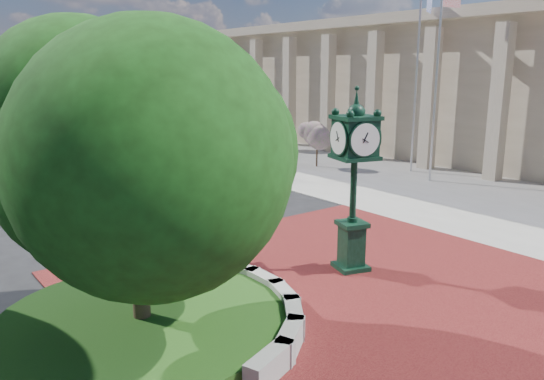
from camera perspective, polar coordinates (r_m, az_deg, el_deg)
The scene contains 15 objects.
ground at distance 14.47m, azimuth 4.89°, elevation -9.36°, with size 200.00×200.00×0.00m, color black.
plaza at distance 13.81m, azimuth 7.74°, elevation -10.48°, with size 12.00×12.00×0.04m, color maroon.
sidewalk at distance 32.46m, azimuth 13.84°, elevation 2.90°, with size 20.00×50.00×0.04m, color #9E9B93.
planter_wall at distance 12.83m, azimuth -4.21°, elevation -11.07°, with size 2.96×6.77×0.54m.
grass_bed at distance 11.88m, azimuth -13.73°, elevation -13.86°, with size 6.10×6.10×0.40m, color #1A4112.
civic_building at distance 39.34m, azimuth 18.93°, elevation 10.60°, with size 17.35×44.00×8.60m.
tree_planter at distance 10.78m, azimuth -14.73°, elevation 3.13°, with size 5.20×5.20×6.33m.
post_clock at distance 14.34m, azimuth 8.80°, elevation 1.72°, with size 1.24×1.24×4.96m.
parked_car at distance 49.68m, azimuth -22.33°, elevation 6.64°, with size 1.98×4.92×1.68m, color #62170E.
flagpole_a at distance 26.92m, azimuth 17.26°, elevation 11.13°, with size 1.49×0.17×9.54m.
flagpole_b at distance 29.21m, azimuth 15.25°, elevation 11.34°, with size 1.42×0.63×9.53m.
street_lamp_near at distance 38.92m, azimuth -21.63°, elevation 11.06°, with size 1.83×0.24×8.18m.
shrub_near at distance 30.01m, azimuth 4.87°, elevation 5.47°, with size 1.20×1.20×2.20m.
shrub_mid at distance 36.54m, azimuth 0.12°, elevation 6.85°, with size 1.20×1.20×2.20m.
shrub_far at distance 40.75m, azimuth -4.64°, elevation 7.45°, with size 1.20×1.20×2.20m.
Camera 1 is at (-9.12, -9.81, 5.49)m, focal length 35.00 mm.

